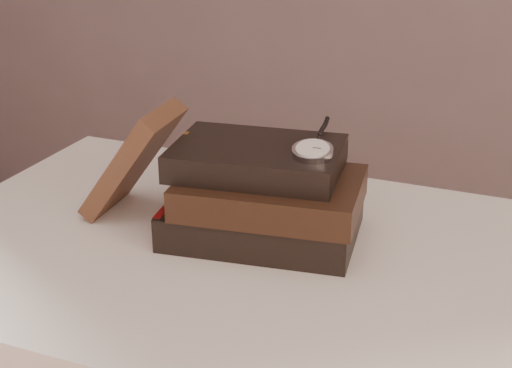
% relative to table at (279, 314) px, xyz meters
% --- Properties ---
extents(table, '(1.00, 0.60, 0.75)m').
position_rel_table_xyz_m(table, '(0.00, 0.00, 0.00)').
color(table, white).
rests_on(table, ground).
extents(book_stack, '(0.28, 0.21, 0.13)m').
position_rel_table_xyz_m(book_stack, '(-0.04, 0.04, 0.15)').
color(book_stack, black).
rests_on(book_stack, table).
extents(journal, '(0.14, 0.12, 0.16)m').
position_rel_table_xyz_m(journal, '(-0.24, 0.04, 0.17)').
color(journal, '#3F2418').
rests_on(journal, table).
extents(pocket_watch, '(0.06, 0.16, 0.02)m').
position_rel_table_xyz_m(pocket_watch, '(0.03, 0.04, 0.23)').
color(pocket_watch, silver).
rests_on(pocket_watch, book_stack).
extents(eyeglasses, '(0.12, 0.14, 0.05)m').
position_rel_table_xyz_m(eyeglasses, '(-0.14, 0.12, 0.16)').
color(eyeglasses, silver).
rests_on(eyeglasses, book_stack).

